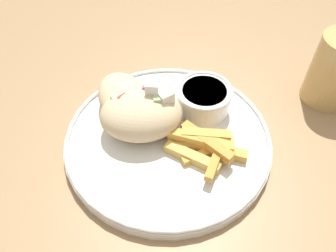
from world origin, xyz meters
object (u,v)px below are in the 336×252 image
(plate, at_px, (168,138))
(pita_sandwich_near, at_px, (142,113))
(water_glass, at_px, (335,73))
(pita_sandwich_far, at_px, (126,101))
(fries_pile, at_px, (206,146))
(sauce_ramekin, at_px, (205,98))

(plate, bearing_deg, pita_sandwich_near, 176.95)
(pita_sandwich_near, height_order, water_glass, water_glass)
(pita_sandwich_far, distance_m, fries_pile, 0.12)
(plate, xyz_separation_m, water_glass, (0.20, 0.16, 0.04))
(fries_pile, relative_size, water_glass, 0.98)
(plate, distance_m, water_glass, 0.26)
(pita_sandwich_far, bearing_deg, fries_pile, 30.08)
(plate, relative_size, sauce_ramekin, 3.52)
(pita_sandwich_far, xyz_separation_m, fries_pile, (0.12, -0.03, -0.01))
(sauce_ramekin, height_order, water_glass, water_glass)
(pita_sandwich_near, bearing_deg, pita_sandwich_far, 124.58)
(pita_sandwich_far, distance_m, water_glass, 0.30)
(sauce_ramekin, bearing_deg, pita_sandwich_near, -137.32)
(pita_sandwich_far, xyz_separation_m, sauce_ramekin, (0.10, 0.04, -0.00))
(fries_pile, bearing_deg, plate, 170.45)
(plate, relative_size, water_glass, 2.63)
(water_glass, bearing_deg, fries_pile, -130.18)
(fries_pile, bearing_deg, water_glass, 49.82)
(pita_sandwich_far, bearing_deg, pita_sandwich_near, 12.92)
(plate, xyz_separation_m, pita_sandwich_near, (-0.04, 0.00, 0.03))
(sauce_ramekin, bearing_deg, pita_sandwich_far, -155.95)
(plate, height_order, water_glass, water_glass)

